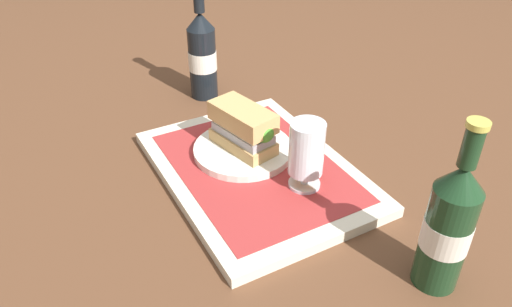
# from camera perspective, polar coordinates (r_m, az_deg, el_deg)

# --- Properties ---
(ground_plane) EXTENTS (3.00, 3.00, 0.00)m
(ground_plane) POSITION_cam_1_polar(r_m,az_deg,el_deg) (0.92, -0.00, -2.56)
(ground_plane) COLOR brown
(tray) EXTENTS (0.44, 0.32, 0.02)m
(tray) POSITION_cam_1_polar(r_m,az_deg,el_deg) (0.92, -0.00, -2.06)
(tray) COLOR beige
(tray) RESTS_ON ground_plane
(placemat) EXTENTS (0.38, 0.27, 0.00)m
(placemat) POSITION_cam_1_polar(r_m,az_deg,el_deg) (0.91, -0.00, -1.53)
(placemat) COLOR #9E2D2D
(placemat) RESTS_ON tray
(plate) EXTENTS (0.19, 0.19, 0.01)m
(plate) POSITION_cam_1_polar(r_m,az_deg,el_deg) (0.95, -1.23, 0.50)
(plate) COLOR silver
(plate) RESTS_ON placemat
(sandwich) EXTENTS (0.14, 0.09, 0.08)m
(sandwich) POSITION_cam_1_polar(r_m,az_deg,el_deg) (0.92, -1.13, 3.02)
(sandwich) COLOR tan
(sandwich) RESTS_ON plate
(beer_glass) EXTENTS (0.06, 0.06, 0.12)m
(beer_glass) POSITION_cam_1_polar(r_m,az_deg,el_deg) (0.83, 5.83, 0.03)
(beer_glass) COLOR silver
(beer_glass) RESTS_ON placemat
(beer_bottle) EXTENTS (0.07, 0.07, 0.27)m
(beer_bottle) POSITION_cam_1_polar(r_m,az_deg,el_deg) (0.71, 21.31, -7.80)
(beer_bottle) COLOR #19381E
(beer_bottle) RESTS_ON ground_plane
(second_bottle) EXTENTS (0.07, 0.07, 0.27)m
(second_bottle) POSITION_cam_1_polar(r_m,az_deg,el_deg) (1.16, -6.22, 11.28)
(second_bottle) COLOR black
(second_bottle) RESTS_ON ground_plane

